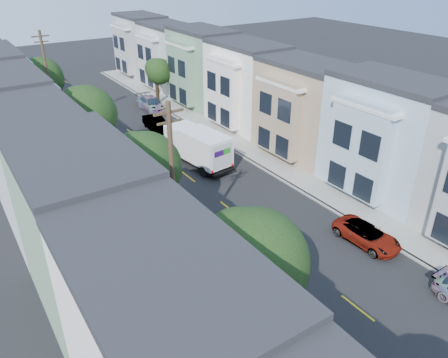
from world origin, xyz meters
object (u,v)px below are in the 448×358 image
(parked_left_d, at_px, (127,181))
(tree_b, at_px, (252,263))
(lead_sedan, at_px, (156,124))
(parked_right_b, at_px, (367,235))
(parked_left_c, at_px, (210,263))
(parked_right_d, at_px, (151,104))
(tree_far_r, at_px, (158,72))
(parked_right_c, at_px, (212,142))
(fedex_truck, at_px, (198,146))
(tree_d, at_px, (86,116))
(utility_pole_near, at_px, (173,192))
(parked_left_b, at_px, (301,354))
(tree_c, at_px, (144,169))
(tree_e, at_px, (41,79))
(utility_pole_far, at_px, (49,84))

(parked_left_d, bearing_deg, tree_b, -97.17)
(lead_sedan, distance_m, parked_right_b, 25.56)
(lead_sedan, relative_size, parked_left_c, 1.01)
(tree_b, relative_size, parked_right_d, 1.48)
(tree_far_r, height_order, parked_right_c, tree_far_r)
(fedex_truck, relative_size, parked_left_d, 1.47)
(tree_d, bearing_deg, parked_right_c, -3.30)
(parked_left_c, bearing_deg, tree_d, 95.12)
(utility_pole_near, xyz_separation_m, parked_left_d, (1.40, 10.97, -4.53))
(tree_far_r, xyz_separation_m, parked_left_d, (-11.79, -18.27, -3.23))
(tree_b, bearing_deg, parked_left_b, -54.66)
(tree_c, relative_size, parked_left_c, 1.65)
(tree_d, xyz_separation_m, parked_left_b, (1.40, -23.65, -4.46))
(tree_c, height_order, utility_pole_near, utility_pole_near)
(tree_e, height_order, lead_sedan, tree_e)
(lead_sedan, bearing_deg, tree_e, 142.31)
(tree_far_r, xyz_separation_m, lead_sedan, (-4.47, -8.14, -3.11))
(parked_left_d, bearing_deg, tree_e, 91.61)
(lead_sedan, bearing_deg, parked_right_b, -78.07)
(utility_pole_far, bearing_deg, utility_pole_near, -90.00)
(tree_far_r, bearing_deg, tree_e, 178.70)
(tree_e, height_order, parked_left_d, tree_e)
(tree_b, bearing_deg, fedex_truck, 66.10)
(tree_b, relative_size, tree_c, 1.02)
(utility_pole_far, bearing_deg, parked_left_c, -87.07)
(tree_c, xyz_separation_m, utility_pole_far, (0.00, 22.18, 0.15))
(utility_pole_near, relative_size, utility_pole_far, 1.00)
(utility_pole_near, relative_size, parked_left_b, 2.14)
(tree_e, bearing_deg, tree_b, -90.00)
(parked_left_d, bearing_deg, parked_left_c, -92.71)
(tree_far_r, distance_m, parked_left_c, 32.92)
(parked_left_b, bearing_deg, parked_right_b, 21.93)
(fedex_truck, height_order, parked_right_c, fedex_truck)
(utility_pole_far, height_order, parked_right_d, utility_pole_far)
(tree_c, xyz_separation_m, lead_sedan, (8.73, 17.29, -4.26))
(lead_sedan, height_order, parked_left_d, lead_sedan)
(tree_d, distance_m, parked_left_d, 6.02)
(tree_d, xyz_separation_m, parked_right_c, (11.20, -0.65, -4.54))
(parked_right_d, bearing_deg, parked_right_c, -88.47)
(parked_right_d, bearing_deg, parked_left_d, -119.18)
(tree_d, bearing_deg, parked_left_b, -86.61)
(fedex_truck, height_order, parked_left_d, fedex_truck)
(lead_sedan, bearing_deg, fedex_truck, -86.59)
(parked_right_d, bearing_deg, tree_b, -106.48)
(tree_c, distance_m, parked_right_c, 15.78)
(parked_left_c, relative_size, parked_right_d, 0.88)
(tree_far_r, distance_m, utility_pole_near, 32.11)
(parked_right_b, bearing_deg, utility_pole_near, 156.75)
(tree_b, height_order, tree_d, tree_d)
(tree_c, height_order, parked_left_d, tree_c)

